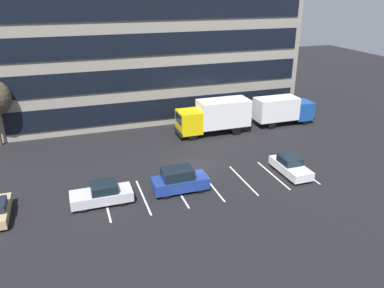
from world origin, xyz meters
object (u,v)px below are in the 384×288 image
at_px(box_truck_yellow, 215,115).
at_px(sedan_white, 290,166).
at_px(suv_navy, 179,180).
at_px(sedan_silver, 102,194).
at_px(box_truck_blue, 283,109).

distance_m(box_truck_yellow, sedan_white, 11.43).
relative_size(suv_navy, sedan_white, 1.01).
relative_size(suv_navy, sedan_silver, 0.97).
distance_m(box_truck_yellow, suv_navy, 13.16).
distance_m(suv_navy, sedan_silver, 5.90).
distance_m(box_truck_blue, suv_navy, 19.36).
bearing_deg(suv_navy, sedan_silver, 179.04).
xyz_separation_m(suv_navy, sedan_white, (9.79, -0.19, -0.22)).
bearing_deg(sedan_white, box_truck_yellow, 102.66).
height_order(box_truck_blue, sedan_silver, box_truck_blue).
bearing_deg(suv_navy, sedan_white, -1.09).
distance_m(box_truck_yellow, sedan_silver, 17.10).
bearing_deg(suv_navy, box_truck_yellow, 56.14).
height_order(box_truck_yellow, suv_navy, box_truck_yellow).
bearing_deg(sedan_white, sedan_silver, 178.96).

